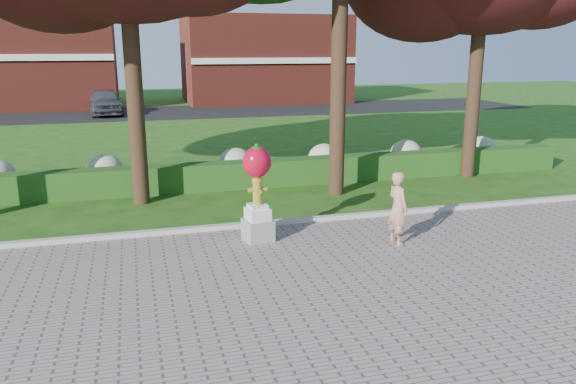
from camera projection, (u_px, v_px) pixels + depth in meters
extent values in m
plane|color=#1B4912|center=(261.00, 279.00, 10.38)|extent=(100.00, 100.00, 0.00)
cube|color=#ADADA5|center=(233.00, 227.00, 13.16)|extent=(40.00, 0.18, 0.15)
cube|color=#184B15|center=(209.00, 176.00, 16.81)|extent=(24.00, 0.70, 0.80)
ellipsoid|color=#9DA67F|center=(105.00, 170.00, 16.93)|extent=(1.10, 1.10, 0.99)
ellipsoid|color=#9DA67F|center=(236.00, 163.00, 17.96)|extent=(1.10, 1.10, 0.99)
ellipsoid|color=#9DA67F|center=(324.00, 158.00, 18.74)|extent=(1.10, 1.10, 0.99)
ellipsoid|color=#9DA67F|center=(406.00, 154.00, 19.52)|extent=(1.10, 1.10, 0.99)
ellipsoid|color=#9DA67F|center=(481.00, 150.00, 20.29)|extent=(1.10, 1.10, 0.99)
cube|color=black|center=(165.00, 112.00, 36.49)|extent=(50.00, 8.00, 0.02)
cube|color=maroon|center=(9.00, 56.00, 38.62)|extent=(14.00, 8.00, 7.00)
cube|color=maroon|center=(264.00, 59.00, 43.35)|extent=(12.00, 8.00, 6.40)
cylinder|color=black|center=(134.00, 90.00, 14.68)|extent=(0.44, 0.44, 6.16)
cylinder|color=black|center=(339.00, 66.00, 15.50)|extent=(0.44, 0.44, 7.28)
cylinder|color=black|center=(474.00, 86.00, 17.90)|extent=(0.44, 0.44, 5.88)
cube|color=gray|center=(258.00, 230.00, 12.31)|extent=(0.67, 0.67, 0.47)
cube|color=silver|center=(258.00, 214.00, 12.22)|extent=(0.54, 0.54, 0.26)
cube|color=silver|center=(258.00, 206.00, 12.17)|extent=(0.44, 0.44, 0.09)
cylinder|color=olive|center=(257.00, 192.00, 12.10)|extent=(0.21, 0.21, 0.53)
ellipsoid|color=olive|center=(257.00, 180.00, 12.03)|extent=(0.24, 0.24, 0.17)
cylinder|color=olive|center=(251.00, 190.00, 12.04)|extent=(0.11, 0.10, 0.10)
cylinder|color=olive|center=(264.00, 189.00, 12.12)|extent=(0.11, 0.10, 0.10)
cylinder|color=olive|center=(259.00, 191.00, 11.95)|extent=(0.11, 0.11, 0.11)
cylinder|color=olive|center=(257.00, 177.00, 12.01)|extent=(0.08, 0.08, 0.05)
ellipsoid|color=#B40923|center=(257.00, 162.00, 11.93)|extent=(0.59, 0.53, 0.68)
ellipsoid|color=#B40923|center=(249.00, 163.00, 11.89)|extent=(0.29, 0.29, 0.43)
ellipsoid|color=#B40923|center=(265.00, 162.00, 11.98)|extent=(0.29, 0.29, 0.43)
cylinder|color=#1B6016|center=(257.00, 146.00, 11.84)|extent=(0.09, 0.09, 0.11)
ellipsoid|color=#1B6016|center=(257.00, 148.00, 11.85)|extent=(0.23, 0.23, 0.08)
imported|color=tan|center=(398.00, 208.00, 12.00)|extent=(0.47, 0.63, 1.58)
imported|color=#46484F|center=(105.00, 102.00, 35.12)|extent=(2.31, 4.90, 1.62)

